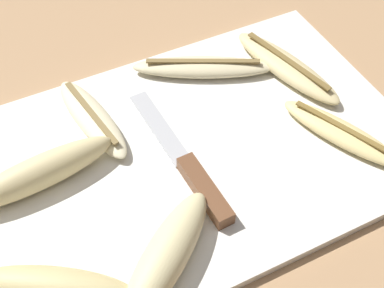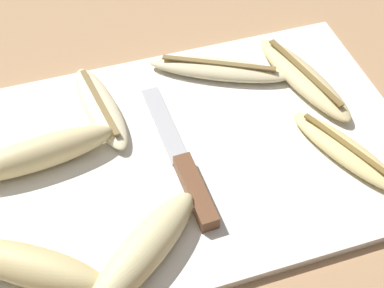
# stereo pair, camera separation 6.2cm
# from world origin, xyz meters

# --- Properties ---
(ground_plane) EXTENTS (4.00, 4.00, 0.00)m
(ground_plane) POSITION_xyz_m (0.00, 0.00, 0.00)
(ground_plane) COLOR tan
(cutting_board) EXTENTS (0.52, 0.34, 0.01)m
(cutting_board) POSITION_xyz_m (0.00, 0.00, 0.01)
(cutting_board) COLOR white
(cutting_board) RESTS_ON ground_plane
(knife) EXTENTS (0.03, 0.22, 0.02)m
(knife) POSITION_xyz_m (-0.02, -0.04, 0.02)
(knife) COLOR brown
(knife) RESTS_ON cutting_board
(banana_bright_far) EXTENTS (0.06, 0.16, 0.02)m
(banana_bright_far) POSITION_xyz_m (-0.09, 0.09, 0.02)
(banana_bright_far) COLOR beige
(banana_bright_far) RESTS_ON cutting_board
(banana_soft_right) EXTENTS (0.15, 0.13, 0.04)m
(banana_soft_right) POSITION_xyz_m (-0.09, -0.12, 0.03)
(banana_soft_right) COLOR beige
(banana_soft_right) RESTS_ON cutting_board
(banana_mellow_near) EXTENTS (0.08, 0.18, 0.02)m
(banana_mellow_near) POSITION_xyz_m (0.17, 0.06, 0.02)
(banana_mellow_near) COLOR beige
(banana_mellow_near) RESTS_ON cutting_board
(banana_cream_curved) EXTENTS (0.18, 0.12, 0.02)m
(banana_cream_curved) POSITION_xyz_m (0.07, 0.11, 0.02)
(banana_cream_curved) COLOR beige
(banana_cream_curved) RESTS_ON cutting_board
(banana_golden_short) EXTENTS (0.10, 0.16, 0.02)m
(banana_golden_short) POSITION_xyz_m (0.17, -0.06, 0.02)
(banana_golden_short) COLOR #EDD689
(banana_golden_short) RESTS_ON cutting_board
(banana_ripe_center) EXTENTS (0.18, 0.06, 0.04)m
(banana_ripe_center) POSITION_xyz_m (-0.17, 0.03, 0.03)
(banana_ripe_center) COLOR beige
(banana_ripe_center) RESTS_ON cutting_board
(banana_spotted_left) EXTENTS (0.15, 0.12, 0.04)m
(banana_spotted_left) POSITION_xyz_m (-0.19, -0.11, 0.03)
(banana_spotted_left) COLOR #DBC684
(banana_spotted_left) RESTS_ON cutting_board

